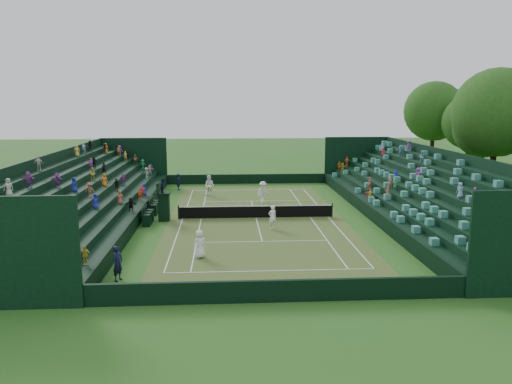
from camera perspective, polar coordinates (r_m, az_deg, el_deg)
ground at (r=37.60m, az=0.00°, el=-3.00°), size 160.00×160.00×0.00m
court_surface at (r=37.60m, az=0.00°, el=-2.99°), size 12.97×26.77×0.01m
perimeter_wall_north at (r=53.08m, az=-1.07°, el=1.51°), size 17.17×0.20×1.00m
perimeter_wall_south at (r=22.32m, az=2.59°, el=-11.23°), size 17.17×0.20×1.00m
perimeter_wall_east at (r=38.94m, az=12.57°, el=-2.03°), size 0.20×31.77×1.00m
perimeter_wall_west at (r=37.93m, az=-12.91°, el=-2.37°), size 0.20×31.77×1.00m
north_grandstand at (r=40.09m, az=18.38°, el=-0.43°), size 6.60×32.00×4.90m
south_grandstand at (r=38.63m, az=-19.10°, el=-0.87°), size 6.60×32.00×4.90m
tennis_net at (r=37.48m, az=0.00°, el=-2.22°), size 11.67×0.10×1.06m
scoreboard_tower at (r=56.47m, az=17.27°, el=4.28°), size 2.00×1.00×3.70m
tree_row at (r=53.89m, az=24.75°, el=7.41°), size 11.36×37.34×11.51m
umpire_chair at (r=37.16m, az=-10.51°, el=-1.21°), size 1.00×1.00×3.15m
courtside_chairs at (r=38.30m, az=-11.88°, el=-2.27°), size 0.57×5.53×1.23m
player_near_west at (r=28.25m, az=-6.45°, el=-5.92°), size 0.94×0.80×1.62m
player_near_east at (r=34.21m, az=1.88°, el=-2.89°), size 0.73×0.63×1.70m
player_far_west at (r=46.21m, az=-5.33°, el=0.73°), size 1.17×1.06×1.96m
player_far_east at (r=43.15m, az=0.79°, el=0.01°), size 1.35×1.32×1.86m
line_judge_north at (r=49.83m, az=-8.84°, el=1.15°), size 0.48×0.64×1.61m
line_judge_south at (r=25.53m, az=-15.52°, el=-7.87°), size 0.66×0.76×1.77m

